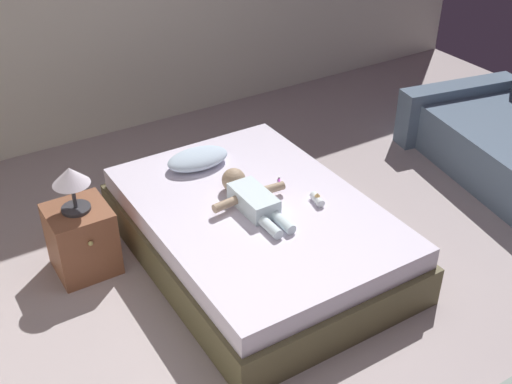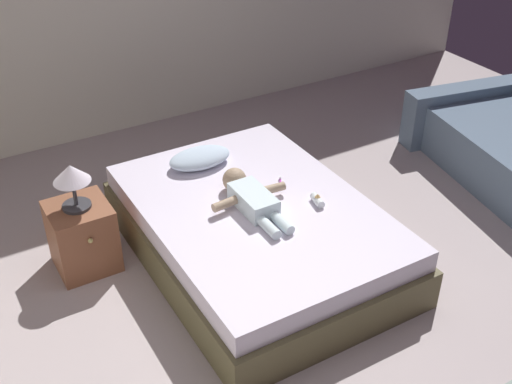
% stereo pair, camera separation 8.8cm
% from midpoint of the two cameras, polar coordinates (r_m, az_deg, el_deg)
% --- Properties ---
extents(ground_plane, '(8.00, 8.00, 0.00)m').
position_cam_midpoint_polar(ground_plane, '(3.72, 4.65, -12.69)').
color(ground_plane, '#B2A3A3').
extents(bed, '(1.38, 1.95, 0.41)m').
position_cam_midpoint_polar(bed, '(4.12, 0.61, -3.58)').
color(bed, brown).
rests_on(bed, ground_plane).
extents(pillow, '(0.44, 0.27, 0.11)m').
position_cam_midpoint_polar(pillow, '(4.42, -4.49, 3.06)').
color(pillow, silver).
rests_on(pillow, bed).
extents(baby, '(0.52, 0.68, 0.16)m').
position_cam_midpoint_polar(baby, '(3.97, 0.09, -0.42)').
color(baby, silver).
rests_on(baby, bed).
extents(toothbrush, '(0.08, 0.12, 0.02)m').
position_cam_midpoint_polar(toothbrush, '(4.22, 2.81, 0.86)').
color(toothbrush, '#B53DAE').
rests_on(toothbrush, bed).
extents(nightstand, '(0.38, 0.41, 0.45)m').
position_cam_midpoint_polar(nightstand, '(4.17, -14.72, -3.89)').
color(nightstand, brown).
rests_on(nightstand, ground_plane).
extents(lamp, '(0.23, 0.23, 0.30)m').
position_cam_midpoint_polar(lamp, '(3.93, -15.61, 1.31)').
color(lamp, '#333338').
rests_on(lamp, nightstand).
extents(baby_bottle, '(0.07, 0.13, 0.07)m').
position_cam_midpoint_polar(baby_bottle, '(4.03, 6.16, -0.72)').
color(baby_bottle, white).
rests_on(baby_bottle, bed).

